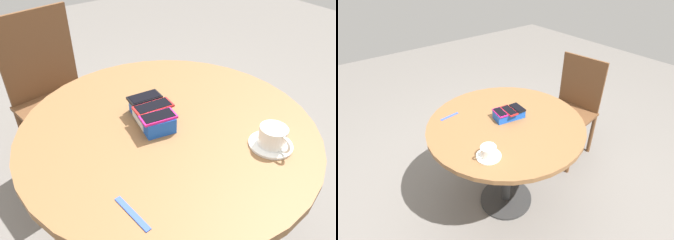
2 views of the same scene
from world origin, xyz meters
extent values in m
cylinder|color=#2D2D2D|center=(0.00, 0.00, 0.37)|extent=(0.07, 0.07, 0.70)
cylinder|color=brown|center=(0.00, 0.00, 0.73)|extent=(1.02, 1.02, 0.03)
cube|color=blue|center=(-0.05, -0.03, 0.78)|extent=(0.21, 0.14, 0.06)
cube|color=white|center=(-0.06, -0.08, 0.77)|extent=(0.11, 0.02, 0.02)
cube|color=black|center=(-0.11, -0.02, 0.81)|extent=(0.07, 0.12, 0.01)
cube|color=black|center=(-0.11, -0.02, 0.81)|extent=(0.06, 0.11, 0.00)
cube|color=red|center=(-0.05, -0.03, 0.81)|extent=(0.07, 0.14, 0.01)
cube|color=black|center=(-0.05, -0.03, 0.81)|extent=(0.06, 0.13, 0.00)
cube|color=#D11975|center=(0.01, -0.05, 0.81)|extent=(0.08, 0.13, 0.01)
cube|color=black|center=(0.01, -0.05, 0.81)|extent=(0.07, 0.11, 0.00)
cylinder|color=white|center=(0.28, 0.20, 0.75)|extent=(0.14, 0.14, 0.01)
cylinder|color=white|center=(0.28, 0.20, 0.79)|extent=(0.09, 0.09, 0.06)
cylinder|color=olive|center=(0.28, 0.20, 0.81)|extent=(0.08, 0.08, 0.00)
torus|color=white|center=(0.32, 0.20, 0.79)|extent=(0.06, 0.02, 0.06)
cube|color=blue|center=(0.26, -0.29, 0.75)|extent=(0.14, 0.03, 0.00)
cube|color=brown|center=(-0.79, -0.13, 0.43)|extent=(0.50, 0.50, 0.02)
cube|color=brown|center=(-0.99, -0.16, 0.68)|extent=(0.08, 0.41, 0.48)
cylinder|color=brown|center=(-0.56, -0.29, 0.21)|extent=(0.04, 0.04, 0.42)
cylinder|color=brown|center=(-0.62, 0.10, 0.21)|extent=(0.04, 0.04, 0.42)
cylinder|color=brown|center=(-0.95, -0.35, 0.21)|extent=(0.04, 0.04, 0.42)
cylinder|color=brown|center=(-1.01, 0.04, 0.21)|extent=(0.04, 0.04, 0.42)
camera|label=1|loc=(0.74, -0.52, 1.43)|focal=35.00mm
camera|label=2|loc=(0.87, 1.11, 1.71)|focal=28.00mm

